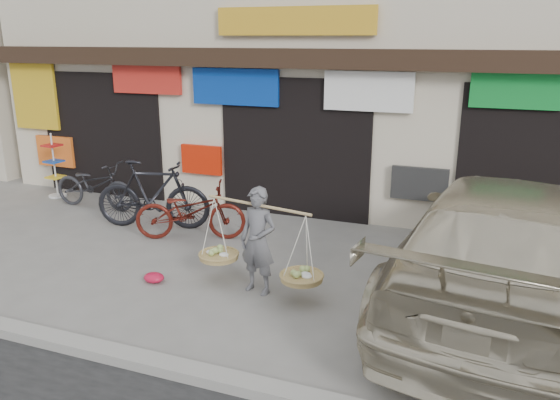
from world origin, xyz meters
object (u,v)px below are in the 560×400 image
at_px(suv, 508,245).
at_px(bike_2, 190,211).
at_px(display_rack, 55,171).
at_px(street_vendor, 258,245).
at_px(bike_0, 94,185).
at_px(bike_1, 153,195).

bearing_deg(suv, bike_2, -0.31).
bearing_deg(display_rack, street_vendor, -24.81).
relative_size(bike_0, suv, 0.30).
distance_m(bike_2, display_rack, 4.34).
relative_size(suv, display_rack, 4.38).
distance_m(bike_1, display_rack, 3.36).
relative_size(street_vendor, bike_1, 0.90).
xyz_separation_m(bike_0, bike_2, (2.76, -0.89, 0.01)).
bearing_deg(bike_2, suv, -119.49).
bearing_deg(suv, bike_1, -1.56).
relative_size(bike_1, suv, 0.34).
bearing_deg(bike_1, street_vendor, -135.99).
relative_size(bike_2, display_rack, 1.35).
relative_size(street_vendor, suv, 0.31).
distance_m(bike_0, bike_2, 2.90).
relative_size(street_vendor, bike_0, 1.02).
distance_m(street_vendor, suv, 3.26).
bearing_deg(bike_2, display_rack, 51.55).
height_order(street_vendor, bike_0, street_vendor).
height_order(suv, display_rack, suv).
height_order(bike_0, suv, suv).
height_order(street_vendor, display_rack, street_vendor).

